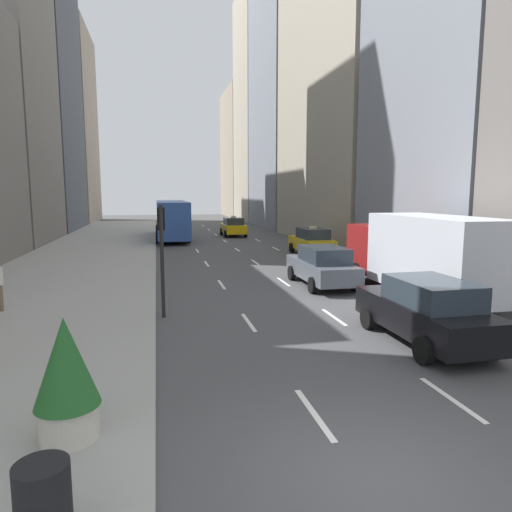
# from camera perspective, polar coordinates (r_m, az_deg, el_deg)

# --- Properties ---
(ground_plane) EXTENTS (160.00, 160.00, 0.00)m
(ground_plane) POSITION_cam_1_polar(r_m,az_deg,el_deg) (7.27, 14.73, -25.41)
(ground_plane) COLOR #474749
(sidewalk_left) EXTENTS (8.00, 66.00, 0.15)m
(sidewalk_left) POSITION_cam_1_polar(r_m,az_deg,el_deg) (32.87, -19.40, 0.65)
(sidewalk_left) COLOR #9E9E99
(sidewalk_left) RESTS_ON ground
(lane_markings) EXTENTS (5.72, 56.00, 0.01)m
(lane_markings) POSITION_cam_1_polar(r_m,az_deg,el_deg) (29.17, -1.34, 0.09)
(lane_markings) COLOR white
(lane_markings) RESTS_ON ground
(building_row_left) EXTENTS (6.00, 69.02, 34.21)m
(building_row_left) POSITION_cam_1_polar(r_m,az_deg,el_deg) (43.25, -28.60, 19.29)
(building_row_left) COLOR gray
(building_row_left) RESTS_ON ground
(building_row_right) EXTENTS (6.00, 82.23, 33.39)m
(building_row_right) POSITION_cam_1_polar(r_m,az_deg,el_deg) (46.33, 7.39, 22.04)
(building_row_right) COLOR slate
(building_row_right) RESTS_ON ground
(taxi_lead) EXTENTS (2.02, 4.40, 1.87)m
(taxi_lead) POSITION_cam_1_polar(r_m,az_deg,el_deg) (42.17, -2.87, 3.69)
(taxi_lead) COLOR yellow
(taxi_lead) RESTS_ON ground
(taxi_second) EXTENTS (2.02, 4.40, 1.87)m
(taxi_second) POSITION_cam_1_polar(r_m,az_deg,el_deg) (29.44, 6.98, 1.82)
(taxi_second) COLOR yellow
(taxi_second) RESTS_ON ground
(sedan_black_near) EXTENTS (2.02, 4.64, 1.70)m
(sedan_black_near) POSITION_cam_1_polar(r_m,az_deg,el_deg) (19.73, 8.28, -1.21)
(sedan_black_near) COLOR #565B66
(sedan_black_near) RESTS_ON ground
(sedan_silver_behind) EXTENTS (2.02, 4.63, 1.75)m
(sedan_silver_behind) POSITION_cam_1_polar(r_m,az_deg,el_deg) (12.91, 20.50, -6.40)
(sedan_silver_behind) COLOR black
(sedan_silver_behind) RESTS_ON ground
(city_bus) EXTENTS (2.80, 11.61, 3.25)m
(city_bus) POSITION_cam_1_polar(r_m,az_deg,el_deg) (40.16, -10.50, 4.65)
(city_bus) COLOR #2D519E
(city_bus) RESTS_ON ground
(box_truck) EXTENTS (2.58, 8.40, 3.15)m
(box_truck) POSITION_cam_1_polar(r_m,az_deg,el_deg) (18.25, 19.86, 0.33)
(box_truck) COLOR maroon
(box_truck) RESTS_ON ground
(trash_can) EXTENTS (0.60, 0.60, 0.90)m
(trash_can) POSITION_cam_1_polar(r_m,az_deg,el_deg) (6.14, -25.06, -26.14)
(trash_can) COLOR black
(trash_can) RESTS_ON sidewalk_left
(planter_with_shrub) EXTENTS (1.00, 1.00, 1.95)m
(planter_with_shrub) POSITION_cam_1_polar(r_m,az_deg,el_deg) (7.82, -22.62, -13.78)
(planter_with_shrub) COLOR beige
(planter_with_shrub) RESTS_ON sidewalk_left
(traffic_light_pole) EXTENTS (0.24, 0.42, 3.60)m
(traffic_light_pole) POSITION_cam_1_polar(r_m,az_deg,el_deg) (14.72, -11.72, 1.67)
(traffic_light_pole) COLOR black
(traffic_light_pole) RESTS_ON ground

